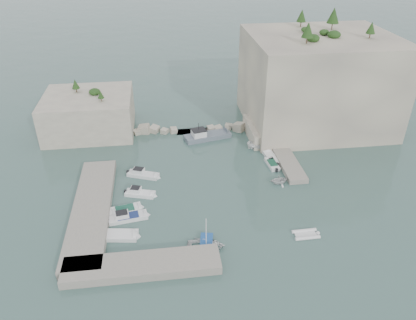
{
  "coord_description": "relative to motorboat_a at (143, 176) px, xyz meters",
  "views": [
    {
      "loc": [
        -6.82,
        -46.92,
        34.78
      ],
      "look_at": [
        0.0,
        6.0,
        3.0
      ],
      "focal_mm": 35.0,
      "sensor_mm": 36.0,
      "label": 1
    }
  ],
  "objects": [
    {
      "name": "tender_east_c",
      "position": [
        21.36,
        2.54,
        0.0
      ],
      "size": [
        2.25,
        5.12,
        0.7
      ],
      "primitive_type": null,
      "rotation": [
        0.0,
        0.0,
        1.7
      ],
      "color": "white",
      "rests_on": "ground"
    },
    {
      "name": "rowboat_mast",
      "position": [
        7.8,
        -17.22,
        2.58
      ],
      "size": [
        0.1,
        0.1,
        4.2
      ],
      "primitive_type": "cylinder",
      "color": "white",
      "rests_on": "rowboat"
    },
    {
      "name": "motorboat_c",
      "position": [
        -2.42,
        -8.7,
        0.0
      ],
      "size": [
        5.25,
        2.82,
        0.7
      ],
      "primitive_type": null,
      "rotation": [
        0.0,
        0.0,
        0.21
      ],
      "color": "white",
      "rests_on": "ground"
    },
    {
      "name": "breakwater",
      "position": [
        9.08,
        14.66,
        0.7
      ],
      "size": [
        28.0,
        3.0,
        1.4
      ],
      "primitive_type": "cube",
      "color": "beige",
      "rests_on": "ground"
    },
    {
      "name": "tender_east_b",
      "position": [
        20.91,
        0.55,
        0.0
      ],
      "size": [
        1.82,
        4.34,
        0.7
      ],
      "primitive_type": null,
      "rotation": [
        0.0,
        0.0,
        1.66
      ],
      "color": "white",
      "rests_on": "ground"
    },
    {
      "name": "cliff_east",
      "position": [
        33.08,
        15.66,
        8.5
      ],
      "size": [
        26.0,
        22.0,
        17.0
      ],
      "primitive_type": "cube",
      "color": "beige",
      "rests_on": "ground"
    },
    {
      "name": "motorboat_d",
      "position": [
        -1.93,
        -10.42,
        0.0
      ],
      "size": [
        5.87,
        2.58,
        1.4
      ],
      "primitive_type": null,
      "rotation": [
        0.0,
        0.0,
        0.16
      ],
      "color": "white",
      "rests_on": "ground"
    },
    {
      "name": "work_boat",
      "position": [
        11.64,
        11.44,
        0.0
      ],
      "size": [
        9.7,
        4.86,
        2.2
      ],
      "primitive_type": null,
      "rotation": [
        0.0,
        0.0,
        0.24
      ],
      "color": "slate",
      "rests_on": "ground"
    },
    {
      "name": "ledge_east",
      "position": [
        23.58,
        2.66,
        0.4
      ],
      "size": [
        3.0,
        16.0,
        0.8
      ],
      "primitive_type": "cube",
      "color": "#9E9689",
      "rests_on": "ground"
    },
    {
      "name": "motorboat_e",
      "position": [
        -2.84,
        -13.91,
        0.0
      ],
      "size": [
        5.22,
        2.72,
        0.7
      ],
      "primitive_type": null,
      "rotation": [
        0.0,
        0.0,
        -0.14
      ],
      "color": "white",
      "rests_on": "ground"
    },
    {
      "name": "tender_east_d",
      "position": [
        20.14,
        6.28,
        0.0
      ],
      "size": [
        4.56,
        2.24,
        1.69
      ],
      "primitive_type": "imported",
      "rotation": [
        0.0,
        0.0,
        1.43
      ],
      "color": "white",
      "rests_on": "ground"
    },
    {
      "name": "tender_east_a",
      "position": [
        20.64,
        -4.64,
        0.0
      ],
      "size": [
        3.08,
        2.72,
        1.51
      ],
      "primitive_type": "imported",
      "rotation": [
        0.0,
        0.0,
        1.66
      ],
      "color": "silver",
      "rests_on": "ground"
    },
    {
      "name": "motorboat_a",
      "position": [
        0.0,
        0.0,
        0.0
      ],
      "size": [
        5.67,
        3.51,
        1.4
      ],
      "primitive_type": null,
      "rotation": [
        0.0,
        0.0,
        -0.38
      ],
      "color": "white",
      "rests_on": "ground"
    },
    {
      "name": "inflatable_dinghy",
      "position": [
        20.71,
        -16.65,
        0.0
      ],
      "size": [
        3.58,
        1.79,
        0.44
      ],
      "primitive_type": null,
      "rotation": [
        0.0,
        0.0,
        0.02
      ],
      "color": "white",
      "rests_on": "ground"
    },
    {
      "name": "motorboat_b",
      "position": [
        -0.4,
        -5.09,
        0.0
      ],
      "size": [
        4.98,
        2.85,
        1.4
      ],
      "primitive_type": null,
      "rotation": [
        0.0,
        0.0,
        -0.29
      ],
      "color": "white",
      "rests_on": "ground"
    },
    {
      "name": "outcrop_west",
      "position": [
        -9.92,
        17.66,
        3.5
      ],
      "size": [
        16.0,
        14.0,
        7.0
      ],
      "primitive_type": "cube",
      "color": "beige",
      "rests_on": "ground"
    },
    {
      "name": "quay_south",
      "position": [
        0.08,
        -19.84,
        0.55
      ],
      "size": [
        18.0,
        4.0,
        1.1
      ],
      "primitive_type": "cube",
      "color": "#9E9689",
      "rests_on": "ground"
    },
    {
      "name": "vegetation",
      "position": [
        27.91,
        17.07,
        17.93
      ],
      "size": [
        53.48,
        13.88,
        13.4
      ],
      "color": "#1E4219",
      "rests_on": "ground"
    },
    {
      "name": "ground",
      "position": [
        10.08,
        -7.34,
        0.0
      ],
      "size": [
        400.0,
        400.0,
        0.0
      ],
      "primitive_type": "plane",
      "color": "#41615B",
      "rests_on": "ground"
    },
    {
      "name": "quay_west",
      "position": [
        -6.92,
        -8.34,
        0.55
      ],
      "size": [
        5.0,
        24.0,
        1.1
      ],
      "primitive_type": "cube",
      "color": "#9E9689",
      "rests_on": "ground"
    },
    {
      "name": "rowboat",
      "position": [
        7.8,
        -17.22,
        0.0
      ],
      "size": [
        5.17,
        4.09,
        0.97
      ],
      "primitive_type": "imported",
      "rotation": [
        0.0,
        0.0,
        1.39
      ],
      "color": "white",
      "rests_on": "ground"
    },
    {
      "name": "cliff_terrace",
      "position": [
        23.08,
        10.66,
        1.25
      ],
      "size": [
        8.0,
        10.0,
        2.5
      ],
      "primitive_type": "cube",
      "color": "beige",
      "rests_on": "ground"
    }
  ]
}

